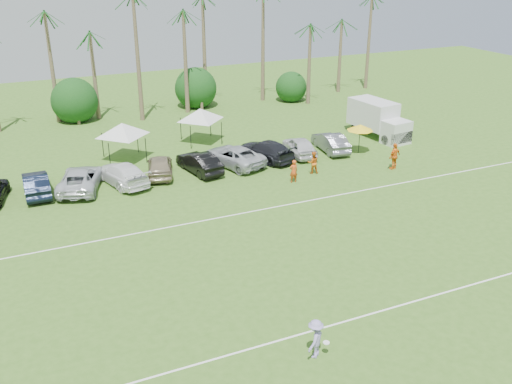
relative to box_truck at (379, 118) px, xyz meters
name	(u,v)px	position (x,y,z in m)	size (l,w,h in m)	color
ground	(372,349)	(-16.95, -23.59, -1.62)	(120.00, 120.00, 0.00)	#3A621D
field_lines	(283,259)	(-16.95, -15.59, -1.61)	(80.00, 12.10, 0.01)	white
palm_tree_3	(40,12)	(-24.95, 14.41, 8.45)	(2.40, 2.40, 11.90)	brown
palm_tree_4	(92,40)	(-20.95, 14.41, 5.86)	(2.40, 2.40, 8.90)	brown
palm_tree_5	(136,28)	(-16.95, 14.41, 6.74)	(2.40, 2.40, 9.90)	brown
palm_tree_6	(178,16)	(-12.95, 14.41, 7.60)	(2.40, 2.40, 10.90)	brown
palm_tree_7	(218,5)	(-8.95, 14.41, 8.45)	(2.40, 2.40, 11.90)	brown
palm_tree_8	(266,30)	(-3.95, 14.41, 5.86)	(2.40, 2.40, 8.90)	brown
palm_tree_9	(310,19)	(1.05, 14.41, 6.74)	(2.40, 2.40, 9.90)	brown
palm_tree_10	(351,8)	(6.05, 14.41, 7.60)	(2.40, 2.40, 10.90)	brown
bush_tree_1	(75,103)	(-22.95, 15.41, 0.18)	(4.00, 4.00, 4.00)	brown
bush_tree_2	(198,91)	(-10.95, 15.41, 0.18)	(4.00, 4.00, 4.00)	brown
bush_tree_3	(287,82)	(-0.95, 15.41, 0.18)	(4.00, 4.00, 4.00)	brown
sideline_player_a	(294,171)	(-11.50, -6.35, -0.80)	(0.59, 0.39, 1.63)	#DA4C18
sideline_player_b	(313,163)	(-9.41, -5.38, -0.80)	(0.79, 0.62, 1.63)	orange
sideline_player_c	(395,156)	(-3.56, -7.07, -0.63)	(1.16, 0.48, 1.98)	orange
box_truck	(379,118)	(0.00, 0.00, 0.00)	(2.91, 6.09, 3.02)	silver
canopy_tent_left	(122,123)	(-21.16, 3.02, 1.31)	(4.21, 4.21, 3.41)	black
canopy_tent_right	(200,109)	(-14.35, 4.85, 1.25)	(4.13, 4.13, 3.34)	black
market_umbrella	(360,127)	(-3.86, -2.93, 0.47)	(2.09, 2.09, 2.33)	black
frisbee_player	(315,339)	(-19.30, -23.04, -0.78)	(1.24, 1.16, 1.68)	#978BC6
parked_car_1	(36,184)	(-27.90, -1.30, -0.88)	(1.57, 4.49, 1.48)	black
parked_car_2	(80,179)	(-25.12, -1.62, -0.88)	(2.46, 5.33, 1.48)	silver
parked_car_3	(122,174)	(-22.34, -1.77, -0.88)	(2.07, 5.10, 1.48)	white
parked_car_4	(160,166)	(-19.56, -1.30, -0.88)	(1.75, 4.34, 1.48)	gray
parked_car_5	(199,162)	(-16.79, -1.81, -0.88)	(1.57, 4.49, 1.48)	black
parked_car_6	(233,156)	(-14.01, -1.50, -0.88)	(2.46, 5.33, 1.48)	#B3B7BB
parked_car_7	(266,150)	(-11.23, -1.29, -0.88)	(2.07, 5.10, 1.48)	black
parked_car_8	(299,146)	(-8.45, -1.53, -0.88)	(1.75, 4.34, 1.48)	silver
parked_car_9	(331,142)	(-5.67, -1.60, -0.88)	(1.57, 4.49, 1.48)	slate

